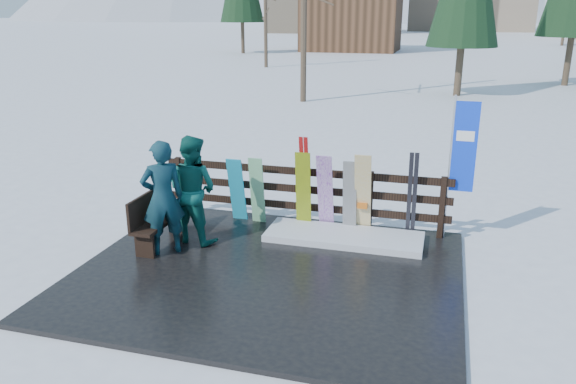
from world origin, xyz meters
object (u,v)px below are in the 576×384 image
(snowboard_4, at_px, (350,197))
(rental_flag, at_px, (461,152))
(bench, at_px, (157,216))
(person_back, at_px, (192,189))
(snowboard_1, at_px, (257,191))
(person_front, at_px, (163,198))
(snowboard_3, at_px, (325,192))
(snowboard_0, at_px, (237,190))
(snowboard_2, at_px, (303,190))
(snowboard_5, at_px, (363,194))

(snowboard_4, xyz_separation_m, rental_flag, (1.88, 0.27, 0.91))
(bench, bearing_deg, person_back, 29.01)
(snowboard_1, height_order, person_back, person_back)
(bench, height_order, person_back, person_back)
(snowboard_1, relative_size, person_front, 0.69)
(snowboard_3, bearing_deg, snowboard_1, 180.00)
(snowboard_0, distance_m, person_front, 1.89)
(bench, distance_m, rental_flag, 5.45)
(snowboard_2, xyz_separation_m, person_back, (-1.73, -1.12, 0.22))
(snowboard_0, distance_m, rental_flag, 4.22)
(snowboard_0, relative_size, snowboard_3, 0.86)
(snowboard_0, bearing_deg, snowboard_1, 0.00)
(rental_flag, bearing_deg, snowboard_5, -170.68)
(snowboard_5, bearing_deg, person_front, -150.68)
(snowboard_2, bearing_deg, person_back, -147.04)
(snowboard_3, distance_m, person_front, 2.98)
(snowboard_1, bearing_deg, bench, -133.87)
(snowboard_4, xyz_separation_m, snowboard_5, (0.24, 0.00, 0.08))
(snowboard_4, height_order, person_front, person_front)
(snowboard_1, relative_size, snowboard_2, 0.89)
(rental_flag, bearing_deg, person_front, -157.02)
(snowboard_1, bearing_deg, snowboard_4, 0.00)
(snowboard_3, xyz_separation_m, person_back, (-2.15, -1.12, 0.22))
(person_front, distance_m, person_back, 0.67)
(snowboard_4, relative_size, person_back, 0.73)
(person_front, bearing_deg, snowboard_3, 176.13)
(snowboard_2, relative_size, person_front, 0.77)
(bench, relative_size, snowboard_0, 1.13)
(snowboard_2, relative_size, snowboard_5, 0.95)
(snowboard_0, height_order, snowboard_2, snowboard_2)
(snowboard_5, bearing_deg, snowboard_1, 180.00)
(snowboard_2, distance_m, snowboard_3, 0.42)
(rental_flag, relative_size, person_back, 1.34)
(snowboard_5, distance_m, person_back, 3.07)
(snowboard_5, bearing_deg, snowboard_4, 180.00)
(snowboard_3, relative_size, snowboard_4, 1.10)
(snowboard_3, bearing_deg, snowboard_2, -180.00)
(snowboard_2, height_order, snowboard_4, snowboard_2)
(snowboard_5, bearing_deg, snowboard_2, -180.00)
(rental_flag, bearing_deg, snowboard_2, -174.42)
(snowboard_4, distance_m, snowboard_5, 0.25)
(snowboard_1, distance_m, snowboard_3, 1.34)
(bench, xyz_separation_m, person_back, (0.56, 0.31, 0.45))
(snowboard_2, relative_size, person_back, 0.78)
(snowboard_2, bearing_deg, snowboard_3, 0.00)
(snowboard_0, xyz_separation_m, snowboard_2, (1.33, 0.00, 0.10))
(rental_flag, bearing_deg, bench, -161.37)
(snowboard_4, distance_m, rental_flag, 2.11)
(snowboard_3, height_order, snowboard_4, snowboard_3)
(snowboard_0, relative_size, person_front, 0.68)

